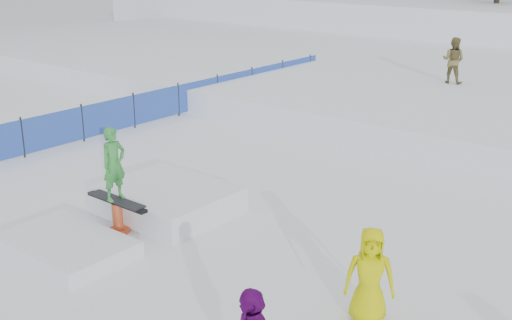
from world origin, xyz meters
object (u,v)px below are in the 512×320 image
Objects in this scene: safety_fence at (179,100)px; walker_olive at (453,60)px; jib_rail_feature at (140,209)px; spectator_yellow at (370,276)px.

walker_olive is at bearing 48.11° from safety_fence.
jib_rail_feature reaches higher than safety_fence.
jib_rail_feature is (-0.69, -13.66, -1.29)m from walker_olive.
jib_rail_feature is (5.64, -6.61, -0.25)m from safety_fence.
safety_fence is 3.64× the size of jib_rail_feature.
safety_fence is 8.69m from jib_rail_feature.
spectator_yellow is (11.00, -6.92, 0.20)m from safety_fence.
walker_olive is (6.33, 7.06, 1.04)m from safety_fence.
jib_rail_feature is at bearing 144.43° from spectator_yellow.
walker_olive reaches higher than jib_rail_feature.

